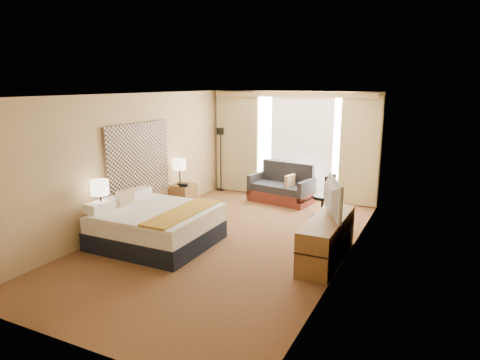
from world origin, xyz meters
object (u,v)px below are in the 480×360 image
at_px(desk_chair, 325,199).
at_px(lamp_left, 100,188).
at_px(television, 328,198).
at_px(loveseat, 282,189).
at_px(bed, 156,226).
at_px(floor_lamp, 221,146).
at_px(nightstand_right, 183,196).
at_px(media_dresser, 327,239).
at_px(nightstand_left, 105,229).
at_px(lamp_right, 179,165).

xyz_separation_m(desk_chair, lamp_left, (-3.07, -3.21, 0.61)).
bearing_deg(desk_chair, lamp_left, -117.05).
bearing_deg(television, loveseat, 8.46).
xyz_separation_m(desk_chair, television, (0.55, -1.96, 0.57)).
distance_m(bed, television, 3.02).
relative_size(floor_lamp, desk_chair, 1.74).
relative_size(nightstand_right, media_dresser, 0.31).
xyz_separation_m(floor_lamp, desk_chair, (3.13, -1.21, -0.75)).
distance_m(loveseat, television, 3.44).
bearing_deg(nightstand_left, floor_lamp, 90.40).
xyz_separation_m(desk_chair, lamp_right, (-3.13, -0.70, 0.58)).
relative_size(media_dresser, lamp_right, 3.04).
distance_m(lamp_left, lamp_right, 2.51).
distance_m(floor_lamp, television, 4.86).
distance_m(loveseat, desk_chair, 1.55).
bearing_deg(loveseat, bed, -95.86).
bearing_deg(nightstand_left, television, 17.87).
xyz_separation_m(media_dresser, lamp_left, (-3.67, -1.13, 0.69)).
xyz_separation_m(nightstand_right, bed, (0.81, -2.10, 0.06)).
relative_size(media_dresser, bed, 0.95).
bearing_deg(lamp_left, desk_chair, 46.32).
distance_m(nightstand_right, television, 3.95).
bearing_deg(desk_chair, loveseat, 161.83).
distance_m(desk_chair, television, 2.12).
bearing_deg(media_dresser, desk_chair, 106.16).
relative_size(bed, lamp_right, 3.22).
distance_m(nightstand_left, floor_lamp, 4.44).
bearing_deg(bed, desk_chair, 50.11).
distance_m(nightstand_left, media_dresser, 3.85).
relative_size(floor_lamp, television, 1.60).
bearing_deg(lamp_left, loveseat, 66.27).
height_order(lamp_left, lamp_right, lamp_left).
bearing_deg(lamp_right, floor_lamp, 89.85).
bearing_deg(bed, media_dresser, 12.68).
bearing_deg(nightstand_left, lamp_right, 90.82).
distance_m(nightstand_right, floor_lamp, 2.06).
distance_m(nightstand_right, desk_chair, 3.16).
height_order(lamp_left, television, television).
distance_m(nightstand_left, lamp_right, 2.54).
bearing_deg(lamp_right, nightstand_left, -89.18).
relative_size(nightstand_right, lamp_left, 0.87).
relative_size(loveseat, lamp_left, 2.52).
height_order(nightstand_right, lamp_right, lamp_right).
bearing_deg(floor_lamp, television, -40.77).
bearing_deg(television, desk_chair, -8.43).
bearing_deg(television, lamp_right, 46.91).
distance_m(floor_lamp, desk_chair, 3.44).
relative_size(lamp_right, television, 0.57).
height_order(nightstand_left, lamp_left, lamp_left).
bearing_deg(desk_chair, lamp_right, -150.77).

